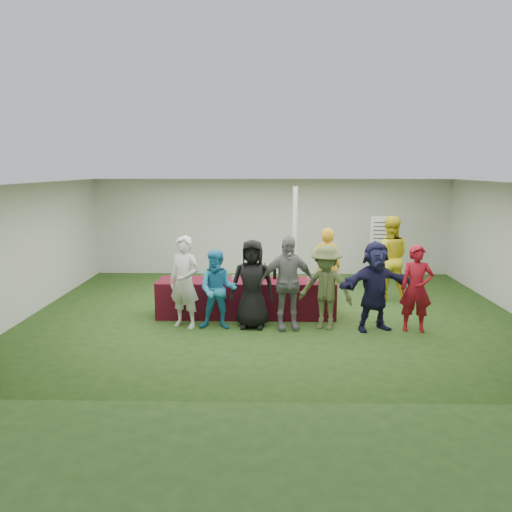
{
  "coord_description": "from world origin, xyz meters",
  "views": [
    {
      "loc": [
        -0.14,
        -10.05,
        3.01
      ],
      "look_at": [
        -0.35,
        -0.15,
        1.25
      ],
      "focal_mm": 35.0,
      "sensor_mm": 36.0,
      "label": 1
    }
  ],
  "objects_px": {
    "customer_1": "(218,290)",
    "customer_3": "(287,283)",
    "customer_0": "(185,282)",
    "customer_4": "(326,287)",
    "customer_5": "(375,286)",
    "customer_6": "(416,289)",
    "staff_back": "(389,258)",
    "serving_table": "(246,298)",
    "wine_list_sign": "(380,236)",
    "staff_pourer": "(327,266)",
    "customer_2": "(252,284)",
    "dump_bucket": "(326,279)"
  },
  "relations": [
    {
      "from": "staff_back",
      "to": "customer_1",
      "type": "height_order",
      "value": "staff_back"
    },
    {
      "from": "customer_2",
      "to": "wine_list_sign",
      "type": "bearing_deg",
      "value": 51.51
    },
    {
      "from": "dump_bucket",
      "to": "customer_5",
      "type": "height_order",
      "value": "customer_5"
    },
    {
      "from": "staff_pourer",
      "to": "customer_0",
      "type": "relative_size",
      "value": 0.97
    },
    {
      "from": "wine_list_sign",
      "to": "customer_6",
      "type": "relative_size",
      "value": 1.11
    },
    {
      "from": "staff_back",
      "to": "customer_4",
      "type": "bearing_deg",
      "value": 58.73
    },
    {
      "from": "customer_1",
      "to": "customer_3",
      "type": "distance_m",
      "value": 1.3
    },
    {
      "from": "customer_0",
      "to": "staff_pourer",
      "type": "bearing_deg",
      "value": 56.02
    },
    {
      "from": "customer_1",
      "to": "customer_3",
      "type": "height_order",
      "value": "customer_3"
    },
    {
      "from": "staff_pourer",
      "to": "customer_5",
      "type": "xyz_separation_m",
      "value": [
        0.67,
        -1.9,
        -0.01
      ]
    },
    {
      "from": "staff_pourer",
      "to": "customer_6",
      "type": "relative_size",
      "value": 1.05
    },
    {
      "from": "dump_bucket",
      "to": "customer_5",
      "type": "relative_size",
      "value": 0.14
    },
    {
      "from": "customer_0",
      "to": "customer_4",
      "type": "relative_size",
      "value": 1.1
    },
    {
      "from": "customer_4",
      "to": "dump_bucket",
      "type": "bearing_deg",
      "value": 105.78
    },
    {
      "from": "customer_3",
      "to": "customer_5",
      "type": "distance_m",
      "value": 1.63
    },
    {
      "from": "staff_pourer",
      "to": "customer_2",
      "type": "distance_m",
      "value": 2.41
    },
    {
      "from": "wine_list_sign",
      "to": "staff_pourer",
      "type": "bearing_deg",
      "value": -133.94
    },
    {
      "from": "wine_list_sign",
      "to": "staff_back",
      "type": "xyz_separation_m",
      "value": [
        -0.08,
        -1.27,
        -0.35
      ]
    },
    {
      "from": "staff_back",
      "to": "customer_2",
      "type": "xyz_separation_m",
      "value": [
        -3.06,
        -2.1,
        -0.13
      ]
    },
    {
      "from": "customer_2",
      "to": "customer_6",
      "type": "xyz_separation_m",
      "value": [
        3.04,
        -0.15,
        -0.03
      ]
    },
    {
      "from": "wine_list_sign",
      "to": "staff_pourer",
      "type": "distance_m",
      "value": 2.25
    },
    {
      "from": "customer_1",
      "to": "customer_2",
      "type": "height_order",
      "value": "customer_2"
    },
    {
      "from": "customer_3",
      "to": "serving_table",
      "type": "bearing_deg",
      "value": 124.3
    },
    {
      "from": "customer_6",
      "to": "serving_table",
      "type": "bearing_deg",
      "value": 172.49
    },
    {
      "from": "customer_5",
      "to": "wine_list_sign",
      "type": "bearing_deg",
      "value": 59.62
    },
    {
      "from": "wine_list_sign",
      "to": "customer_4",
      "type": "bearing_deg",
      "value": -117.19
    },
    {
      "from": "customer_6",
      "to": "staff_back",
      "type": "bearing_deg",
      "value": 97.42
    },
    {
      "from": "wine_list_sign",
      "to": "staff_pourer",
      "type": "height_order",
      "value": "wine_list_sign"
    },
    {
      "from": "customer_2",
      "to": "customer_3",
      "type": "relative_size",
      "value": 0.95
    },
    {
      "from": "customer_2",
      "to": "customer_4",
      "type": "xyz_separation_m",
      "value": [
        1.38,
        -0.05,
        -0.05
      ]
    },
    {
      "from": "customer_5",
      "to": "customer_1",
      "type": "bearing_deg",
      "value": 163.34
    },
    {
      "from": "dump_bucket",
      "to": "wine_list_sign",
      "type": "relative_size",
      "value": 0.13
    },
    {
      "from": "serving_table",
      "to": "customer_5",
      "type": "xyz_separation_m",
      "value": [
        2.43,
        -0.85,
        0.47
      ]
    },
    {
      "from": "customer_4",
      "to": "customer_5",
      "type": "xyz_separation_m",
      "value": [
        0.91,
        -0.06,
        0.04
      ]
    },
    {
      "from": "dump_bucket",
      "to": "staff_back",
      "type": "bearing_deg",
      "value": 44.45
    },
    {
      "from": "customer_1",
      "to": "customer_5",
      "type": "relative_size",
      "value": 0.9
    },
    {
      "from": "serving_table",
      "to": "wine_list_sign",
      "type": "xyz_separation_m",
      "value": [
        3.28,
        2.64,
        0.94
      ]
    },
    {
      "from": "staff_pourer",
      "to": "serving_table",
      "type": "bearing_deg",
      "value": 50.25
    },
    {
      "from": "wine_list_sign",
      "to": "customer_2",
      "type": "relative_size",
      "value": 1.07
    },
    {
      "from": "serving_table",
      "to": "customer_1",
      "type": "bearing_deg",
      "value": -120.55
    },
    {
      "from": "customer_2",
      "to": "customer_4",
      "type": "height_order",
      "value": "customer_2"
    },
    {
      "from": "wine_list_sign",
      "to": "customer_0",
      "type": "xyz_separation_m",
      "value": [
        -4.42,
        -3.38,
        -0.44
      ]
    },
    {
      "from": "wine_list_sign",
      "to": "staff_pourer",
      "type": "relative_size",
      "value": 1.06
    },
    {
      "from": "wine_list_sign",
      "to": "staff_back",
      "type": "height_order",
      "value": "staff_back"
    },
    {
      "from": "customer_0",
      "to": "customer_4",
      "type": "distance_m",
      "value": 2.66
    },
    {
      "from": "dump_bucket",
      "to": "customer_4",
      "type": "height_order",
      "value": "customer_4"
    },
    {
      "from": "staff_pourer",
      "to": "customer_0",
      "type": "xyz_separation_m",
      "value": [
        -2.89,
        -1.79,
        0.03
      ]
    },
    {
      "from": "wine_list_sign",
      "to": "customer_1",
      "type": "relative_size",
      "value": 1.19
    },
    {
      "from": "serving_table",
      "to": "customer_6",
      "type": "relative_size",
      "value": 2.22
    },
    {
      "from": "serving_table",
      "to": "customer_2",
      "type": "relative_size",
      "value": 2.13
    }
  ]
}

